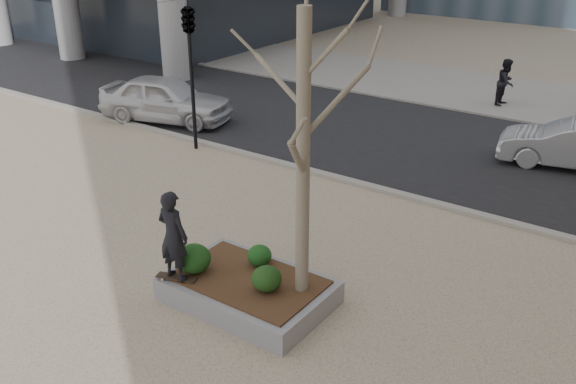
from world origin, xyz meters
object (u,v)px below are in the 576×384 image
Objects in this scene: skateboard at (177,279)px; skateboarder at (173,235)px; planter at (249,291)px; police_car at (166,99)px.

skateboarder reaches higher than skateboard.
planter is 1.72× the size of skateboarder.
skateboard is 11.24m from police_car.
police_car is at bearing 142.44° from planter.
planter is at bearing -146.92° from skateboarder.
skateboarder is at bearing -145.04° from planter.
planter is 3.85× the size of skateboard.
skateboard is at bearing -145.04° from planter.
planter is 1.78m from skateboarder.
skateboard is at bearing 178.12° from skateboarder.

